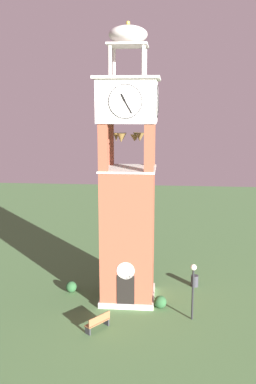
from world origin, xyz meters
TOP-DOWN VIEW (x-y plane):
  - ground at (0.00, 0.00)m, footprint 80.00×80.00m
  - clock_tower at (0.00, -0.00)m, footprint 3.87×3.87m
  - park_bench at (-1.33, -4.33)m, footprint 1.34×1.53m
  - lamp_post at (4.07, -2.58)m, footprint 0.36×0.36m
  - trash_bin at (4.51, 2.24)m, footprint 0.52×0.52m
  - shrub_near_entry at (-0.29, 2.62)m, footprint 0.83×0.83m
  - shrub_left_of_tower at (-3.94, 0.52)m, footprint 0.73×0.73m
  - shrub_behind_bench at (2.16, -1.27)m, footprint 0.78×0.78m

SIDE VIEW (x-z plane):
  - ground at x=0.00m, z-range 0.00..0.00m
  - shrub_near_entry at x=-0.29m, z-range 0.00..0.65m
  - shrub_left_of_tower at x=-3.94m, z-range 0.00..0.76m
  - shrub_behind_bench at x=2.16m, z-range 0.00..0.79m
  - trash_bin at x=4.51m, z-range 0.00..0.80m
  - park_bench at x=-1.33m, z-range 0.01..0.96m
  - lamp_post at x=4.07m, z-range 0.70..4.17m
  - clock_tower at x=0.00m, z-range -1.64..15.73m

